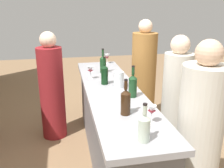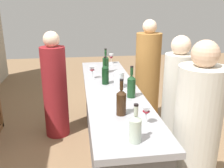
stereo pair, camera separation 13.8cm
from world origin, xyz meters
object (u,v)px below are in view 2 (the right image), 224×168
water_pitcher (119,80)px  person_server_behind (55,89)px  person_left_guest (176,108)px  wine_glass_near_right (92,69)px  wine_bottle_second_left_amber_brown (121,102)px  wine_bottle_leftmost_clear_pale (135,128)px  wine_bottle_second_right_dark_green (105,74)px  person_center_guest (147,78)px  wine_glass_near_center (146,112)px  wine_glass_near_left (111,57)px  wine_bottle_rightmost_olive_green (106,64)px  person_right_guest (195,143)px  wine_bottle_center_olive_green (131,86)px

water_pitcher → person_server_behind: person_server_behind is taller
person_left_guest → wine_glass_near_right: bearing=-10.3°
wine_bottle_second_left_amber_brown → wine_glass_near_right: bearing=9.0°
wine_bottle_leftmost_clear_pale → wine_bottle_second_right_dark_green: wine_bottle_second_right_dark_green is taller
person_center_guest → person_left_guest: bearing=102.3°
wine_bottle_leftmost_clear_pale → wine_glass_near_center: bearing=-30.4°
wine_bottle_second_left_amber_brown → wine_glass_near_center: bearing=-140.2°
person_server_behind → wine_glass_near_left: bearing=23.8°
person_center_guest → wine_bottle_rightmost_olive_green: bearing=32.6°
wine_bottle_second_left_amber_brown → wine_bottle_leftmost_clear_pale: bearing=-177.8°
person_right_guest → person_left_guest: bearing=-92.3°
person_left_guest → wine_glass_near_left: bearing=-45.8°
water_pitcher → person_center_guest: size_ratio=0.11×
water_pitcher → wine_bottle_second_right_dark_green: bearing=41.4°
wine_glass_near_center → person_center_guest: person_center_guest is taller
wine_glass_near_right → person_center_guest: 1.03m
wine_bottle_center_olive_green → wine_glass_near_center: (-0.58, 0.01, -0.02)m
wine_glass_near_left → wine_bottle_second_left_amber_brown: bearing=174.7°
person_left_guest → wine_bottle_second_right_dark_green: bearing=-1.4°
wine_bottle_second_right_dark_green → person_right_guest: (-1.04, -0.61, -0.32)m
wine_bottle_leftmost_clear_pale → wine_glass_near_center: size_ratio=1.87×
person_right_guest → wine_glass_near_left: bearing=-71.3°
wine_bottle_center_olive_green → person_center_guest: 1.33m
wine_bottle_second_right_dark_green → wine_glass_near_left: size_ratio=2.16×
wine_bottle_center_olive_green → wine_bottle_rightmost_olive_green: 0.95m
person_center_guest → person_right_guest: size_ratio=1.02×
wine_bottle_second_right_dark_green → person_server_behind: person_server_behind is taller
wine_bottle_second_right_dark_green → person_center_guest: 1.07m
wine_bottle_leftmost_clear_pale → person_left_guest: size_ratio=0.18×
wine_glass_near_left → wine_glass_near_center: (-2.02, 0.01, 0.00)m
wine_bottle_second_right_dark_green → person_server_behind: bearing=47.8°
person_center_guest → person_right_guest: (-1.78, 0.11, -0.02)m
wine_bottle_second_right_dark_green → person_left_guest: bearing=-113.9°
wine_bottle_second_left_amber_brown → person_server_behind: (1.40, 0.66, -0.35)m
wine_bottle_rightmost_olive_green → person_center_guest: size_ratio=0.20×
person_left_guest → wine_bottle_leftmost_clear_pale: bearing=76.7°
wine_bottle_center_olive_green → wine_bottle_leftmost_clear_pale: bearing=169.5°
wine_bottle_rightmost_olive_green → person_left_guest: person_left_guest is taller
wine_glass_near_left → person_left_guest: bearing=-158.3°
wine_bottle_rightmost_olive_green → wine_glass_near_center: bearing=-175.0°
wine_bottle_leftmost_clear_pale → person_center_guest: bearing=-18.2°
wine_glass_near_center → wine_bottle_second_left_amber_brown: bearing=39.8°
wine_glass_near_center → wine_bottle_rightmost_olive_green: bearing=5.0°
wine_bottle_second_left_amber_brown → wine_glass_near_center: (-0.19, -0.16, -0.01)m
wine_bottle_center_olive_green → person_center_guest: person_center_guest is taller
wine_bottle_rightmost_olive_green → person_center_guest: 0.76m
wine_bottle_rightmost_olive_green → person_right_guest: bearing=-160.3°
wine_bottle_leftmost_clear_pale → wine_glass_near_right: (1.50, 0.19, 0.01)m
wine_bottle_center_olive_green → wine_bottle_second_right_dark_green: bearing=24.3°
person_left_guest → person_server_behind: (0.89, 1.36, -0.02)m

